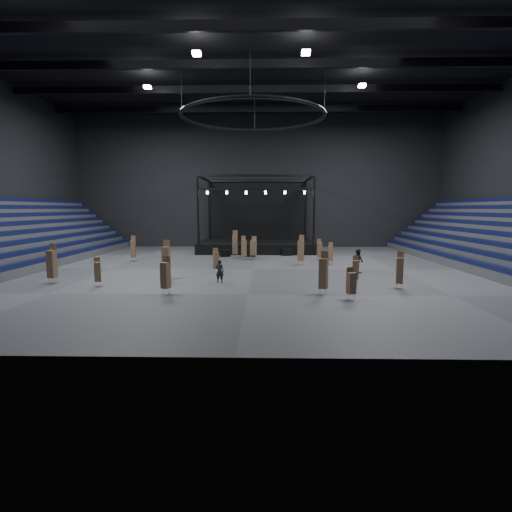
{
  "coord_description": "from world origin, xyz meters",
  "views": [
    {
      "loc": [
        1.06,
        -34.69,
        5.3
      ],
      "look_at": [
        0.31,
        -2.0,
        1.4
      ],
      "focal_mm": 28.0,
      "sensor_mm": 36.0,
      "label": 1
    }
  ],
  "objects_px": {
    "chair_stack_15": "(253,247)",
    "chair_stack_0": "(355,269)",
    "chair_stack_14": "(351,283)",
    "chair_stack_6": "(52,263)",
    "chair_stack_12": "(319,249)",
    "chair_stack_1": "(166,260)",
    "chair_stack_3": "(323,273)",
    "stage": "(257,239)",
    "flight_case_left": "(225,253)",
    "chair_stack_5": "(235,244)",
    "flight_case_right": "(287,252)",
    "chair_stack_11": "(133,248)",
    "chair_stack_2": "(166,275)",
    "crew_member": "(358,261)",
    "chair_stack_13": "(301,250)",
    "flight_case_mid": "(250,253)",
    "chair_stack_8": "(330,253)",
    "man_center": "(220,271)",
    "chair_stack_9": "(97,271)",
    "chair_stack_7": "(216,260)",
    "chair_stack_4": "(400,270)",
    "chair_stack_10": "(244,248)"
  },
  "relations": [
    {
      "from": "flight_case_right",
      "to": "chair_stack_13",
      "type": "height_order",
      "value": "chair_stack_13"
    },
    {
      "from": "chair_stack_15",
      "to": "man_center",
      "type": "distance_m",
      "value": 13.45
    },
    {
      "from": "crew_member",
      "to": "chair_stack_13",
      "type": "bearing_deg",
      "value": 26.21
    },
    {
      "from": "chair_stack_1",
      "to": "chair_stack_3",
      "type": "xyz_separation_m",
      "value": [
        11.02,
        -5.17,
        -0.12
      ]
    },
    {
      "from": "stage",
      "to": "flight_case_left",
      "type": "bearing_deg",
      "value": -115.26
    },
    {
      "from": "flight_case_mid",
      "to": "chair_stack_13",
      "type": "height_order",
      "value": "chair_stack_13"
    },
    {
      "from": "chair_stack_0",
      "to": "chair_stack_2",
      "type": "relative_size",
      "value": 0.84
    },
    {
      "from": "chair_stack_7",
      "to": "man_center",
      "type": "xyz_separation_m",
      "value": [
        0.79,
        -4.19,
        -0.27
      ]
    },
    {
      "from": "flight_case_left",
      "to": "chair_stack_14",
      "type": "bearing_deg",
      "value": -65.62
    },
    {
      "from": "chair_stack_1",
      "to": "chair_stack_2",
      "type": "relative_size",
      "value": 1.24
    },
    {
      "from": "chair_stack_1",
      "to": "chair_stack_6",
      "type": "height_order",
      "value": "chair_stack_1"
    },
    {
      "from": "chair_stack_10",
      "to": "crew_member",
      "type": "xyz_separation_m",
      "value": [
        9.92,
        -8.08,
        -0.29
      ]
    },
    {
      "from": "chair_stack_9",
      "to": "chair_stack_11",
      "type": "bearing_deg",
      "value": 74.69
    },
    {
      "from": "flight_case_mid",
      "to": "chair_stack_9",
      "type": "bearing_deg",
      "value": -119.39
    },
    {
      "from": "chair_stack_1",
      "to": "chair_stack_14",
      "type": "relative_size",
      "value": 1.55
    },
    {
      "from": "flight_case_right",
      "to": "chair_stack_2",
      "type": "bearing_deg",
      "value": -112.63
    },
    {
      "from": "flight_case_mid",
      "to": "chair_stack_8",
      "type": "bearing_deg",
      "value": -37.16
    },
    {
      "from": "flight_case_right",
      "to": "chair_stack_11",
      "type": "relative_size",
      "value": 0.44
    },
    {
      "from": "chair_stack_2",
      "to": "crew_member",
      "type": "relative_size",
      "value": 1.21
    },
    {
      "from": "chair_stack_2",
      "to": "chair_stack_14",
      "type": "distance_m",
      "value": 11.23
    },
    {
      "from": "chair_stack_14",
      "to": "chair_stack_0",
      "type": "bearing_deg",
      "value": 56.12
    },
    {
      "from": "flight_case_left",
      "to": "chair_stack_5",
      "type": "height_order",
      "value": "chair_stack_5"
    },
    {
      "from": "chair_stack_6",
      "to": "chair_stack_12",
      "type": "xyz_separation_m",
      "value": [
        20.62,
        13.07,
        -0.29
      ]
    },
    {
      "from": "man_center",
      "to": "chair_stack_1",
      "type": "bearing_deg",
      "value": -8.07
    },
    {
      "from": "chair_stack_3",
      "to": "chair_stack_5",
      "type": "xyz_separation_m",
      "value": [
        -6.82,
        18.3,
        0.14
      ]
    },
    {
      "from": "chair_stack_15",
      "to": "chair_stack_0",
      "type": "bearing_deg",
      "value": -40.18
    },
    {
      "from": "chair_stack_8",
      "to": "chair_stack_12",
      "type": "distance_m",
      "value": 2.81
    },
    {
      "from": "chair_stack_5",
      "to": "chair_stack_9",
      "type": "xyz_separation_m",
      "value": [
        -8.19,
        -16.03,
        -0.47
      ]
    },
    {
      "from": "chair_stack_1",
      "to": "chair_stack_5",
      "type": "relative_size",
      "value": 0.99
    },
    {
      "from": "man_center",
      "to": "chair_stack_5",
      "type": "bearing_deg",
      "value": -81.23
    },
    {
      "from": "chair_stack_5",
      "to": "chair_stack_11",
      "type": "xyz_separation_m",
      "value": [
        -10.06,
        -2.95,
        -0.2
      ]
    },
    {
      "from": "chair_stack_0",
      "to": "chair_stack_7",
      "type": "bearing_deg",
      "value": 166.01
    },
    {
      "from": "chair_stack_2",
      "to": "chair_stack_6",
      "type": "xyz_separation_m",
      "value": [
        -8.91,
        3.35,
        0.21
      ]
    },
    {
      "from": "flight_case_left",
      "to": "chair_stack_15",
      "type": "bearing_deg",
      "value": -35.58
    },
    {
      "from": "chair_stack_12",
      "to": "chair_stack_15",
      "type": "height_order",
      "value": "chair_stack_15"
    },
    {
      "from": "chair_stack_2",
      "to": "chair_stack_8",
      "type": "xyz_separation_m",
      "value": [
        12.38,
        13.7,
        -0.13
      ]
    },
    {
      "from": "flight_case_right",
      "to": "chair_stack_12",
      "type": "relative_size",
      "value": 0.51
    },
    {
      "from": "chair_stack_11",
      "to": "chair_stack_14",
      "type": "distance_m",
      "value": 24.78
    },
    {
      "from": "chair_stack_14",
      "to": "man_center",
      "type": "height_order",
      "value": "chair_stack_14"
    },
    {
      "from": "chair_stack_4",
      "to": "flight_case_right",
      "type": "bearing_deg",
      "value": 128.53
    },
    {
      "from": "chair_stack_2",
      "to": "chair_stack_11",
      "type": "xyz_separation_m",
      "value": [
        -7.13,
        15.46,
        0.08
      ]
    },
    {
      "from": "flight_case_right",
      "to": "chair_stack_0",
      "type": "xyz_separation_m",
      "value": [
        3.88,
        -17.03,
        0.67
      ]
    },
    {
      "from": "chair_stack_2",
      "to": "chair_stack_5",
      "type": "xyz_separation_m",
      "value": [
        2.92,
        18.41,
        0.28
      ]
    },
    {
      "from": "chair_stack_0",
      "to": "chair_stack_12",
      "type": "bearing_deg",
      "value": 103.03
    },
    {
      "from": "flight_case_mid",
      "to": "chair_stack_13",
      "type": "relative_size",
      "value": 0.44
    },
    {
      "from": "flight_case_left",
      "to": "chair_stack_14",
      "type": "xyz_separation_m",
      "value": [
        9.44,
        -20.84,
        0.65
      ]
    },
    {
      "from": "chair_stack_1",
      "to": "chair_stack_3",
      "type": "relative_size",
      "value": 1.09
    },
    {
      "from": "chair_stack_7",
      "to": "crew_member",
      "type": "distance_m",
      "value": 11.79
    },
    {
      "from": "stage",
      "to": "chair_stack_8",
      "type": "xyz_separation_m",
      "value": [
        7.3,
        -13.03,
        -0.35
      ]
    },
    {
      "from": "chair_stack_4",
      "to": "chair_stack_8",
      "type": "relative_size",
      "value": 1.17
    }
  ]
}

